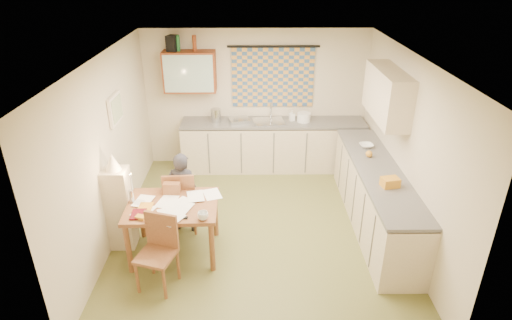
{
  "coord_description": "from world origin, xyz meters",
  "views": [
    {
      "loc": [
        -0.08,
        -5.25,
        3.63
      ],
      "look_at": [
        -0.02,
        0.2,
        1.0
      ],
      "focal_mm": 30.0,
      "sensor_mm": 36.0,
      "label": 1
    }
  ],
  "objects_px": {
    "stove": "(394,238)",
    "dining_table": "(174,228)",
    "counter_back": "(273,145)",
    "person": "(183,193)",
    "chair_far": "(182,211)",
    "shelf_stand": "(120,209)",
    "counter_right": "(375,197)"
  },
  "relations": [
    {
      "from": "counter_back",
      "to": "stove",
      "type": "relative_size",
      "value": 3.88
    },
    {
      "from": "person",
      "to": "chair_far",
      "type": "bearing_deg",
      "value": -3.45
    },
    {
      "from": "dining_table",
      "to": "chair_far",
      "type": "relative_size",
      "value": 1.21
    },
    {
      "from": "chair_far",
      "to": "counter_right",
      "type": "bearing_deg",
      "value": 177.98
    },
    {
      "from": "counter_back",
      "to": "chair_far",
      "type": "height_order",
      "value": "chair_far"
    },
    {
      "from": "counter_right",
      "to": "stove",
      "type": "xyz_separation_m",
      "value": [
        0.0,
        -0.94,
        -0.03
      ]
    },
    {
      "from": "person",
      "to": "stove",
      "type": "bearing_deg",
      "value": 171.11
    },
    {
      "from": "stove",
      "to": "person",
      "type": "bearing_deg",
      "value": 162.99
    },
    {
      "from": "counter_right",
      "to": "stove",
      "type": "distance_m",
      "value": 0.94
    },
    {
      "from": "counter_back",
      "to": "dining_table",
      "type": "bearing_deg",
      "value": -119.21
    },
    {
      "from": "dining_table",
      "to": "person",
      "type": "bearing_deg",
      "value": 83.49
    },
    {
      "from": "counter_back",
      "to": "chair_far",
      "type": "distance_m",
      "value": 2.42
    },
    {
      "from": "dining_table",
      "to": "counter_right",
      "type": "bearing_deg",
      "value": 11.8
    },
    {
      "from": "stove",
      "to": "dining_table",
      "type": "distance_m",
      "value": 2.82
    },
    {
      "from": "shelf_stand",
      "to": "counter_back",
      "type": "bearing_deg",
      "value": 47.54
    },
    {
      "from": "counter_back",
      "to": "counter_right",
      "type": "relative_size",
      "value": 1.12
    },
    {
      "from": "stove",
      "to": "chair_far",
      "type": "relative_size",
      "value": 0.88
    },
    {
      "from": "stove",
      "to": "dining_table",
      "type": "xyz_separation_m",
      "value": [
        -2.8,
        0.29,
        -0.04
      ]
    },
    {
      "from": "chair_far",
      "to": "shelf_stand",
      "type": "bearing_deg",
      "value": 22.75
    },
    {
      "from": "person",
      "to": "shelf_stand",
      "type": "distance_m",
      "value": 0.87
    },
    {
      "from": "chair_far",
      "to": "shelf_stand",
      "type": "xyz_separation_m",
      "value": [
        -0.75,
        -0.38,
        0.28
      ]
    },
    {
      "from": "stove",
      "to": "shelf_stand",
      "type": "relative_size",
      "value": 0.73
    },
    {
      "from": "stove",
      "to": "person",
      "type": "xyz_separation_m",
      "value": [
        -2.75,
        0.84,
        0.18
      ]
    },
    {
      "from": "counter_right",
      "to": "shelf_stand",
      "type": "bearing_deg",
      "value": -172.48
    },
    {
      "from": "counter_back",
      "to": "counter_right",
      "type": "bearing_deg",
      "value": -53.47
    },
    {
      "from": "stove",
      "to": "counter_right",
      "type": "bearing_deg",
      "value": 90.0
    },
    {
      "from": "chair_far",
      "to": "person",
      "type": "height_order",
      "value": "person"
    },
    {
      "from": "stove",
      "to": "chair_far",
      "type": "height_order",
      "value": "chair_far"
    },
    {
      "from": "dining_table",
      "to": "shelf_stand",
      "type": "distance_m",
      "value": 0.78
    },
    {
      "from": "chair_far",
      "to": "shelf_stand",
      "type": "relative_size",
      "value": 0.83
    },
    {
      "from": "dining_table",
      "to": "person",
      "type": "relative_size",
      "value": 0.96
    },
    {
      "from": "dining_table",
      "to": "stove",
      "type": "bearing_deg",
      "value": -7.16
    }
  ]
}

